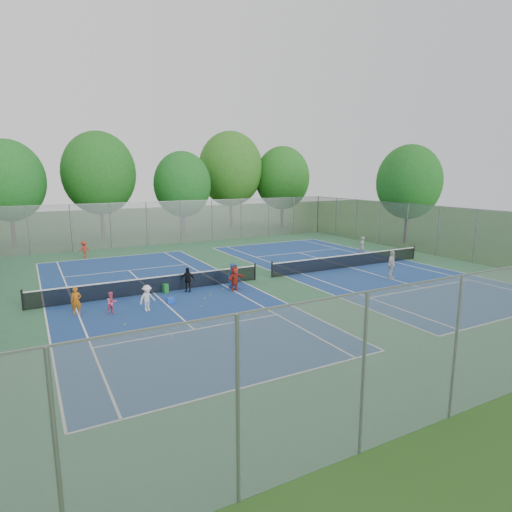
{
  "coord_description": "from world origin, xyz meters",
  "views": [
    {
      "loc": [
        -12.89,
        -22.83,
        6.57
      ],
      "look_at": [
        0.0,
        1.0,
        1.3
      ],
      "focal_mm": 30.0,
      "sensor_mm": 36.0,
      "label": 1
    }
  ],
  "objects": [
    {
      "name": "tree_side_e",
      "position": [
        19.0,
        6.0,
        5.74
      ],
      "size": [
        6.0,
        6.0,
        9.2
      ],
      "color": "#443326",
      "rests_on": "ground"
    },
    {
      "name": "ball_hopper",
      "position": [
        -6.4,
        -0.24,
        0.26
      ],
      "size": [
        0.33,
        0.33,
        0.53
      ],
      "primitive_type": "cube",
      "rotation": [
        0.0,
        0.0,
        0.26
      ],
      "color": "#238231",
      "rests_on": "ground"
    },
    {
      "name": "tennis_ball_6",
      "position": [
        -8.1,
        -6.77,
        0.03
      ],
      "size": [
        0.07,
        0.07,
        0.07
      ],
      "primitive_type": "sphere",
      "color": "yellow",
      "rests_on": "ground"
    },
    {
      "name": "net_left",
      "position": [
        -7.0,
        0.0,
        0.46
      ],
      "size": [
        12.87,
        0.1,
        0.91
      ],
      "primitive_type": "cube",
      "color": "black",
      "rests_on": "ground"
    },
    {
      "name": "tennis_ball_3",
      "position": [
        -2.73,
        -1.09,
        0.03
      ],
      "size": [
        0.07,
        0.07,
        0.07
      ],
      "primitive_type": "sphere",
      "color": "gold",
      "rests_on": "ground"
    },
    {
      "name": "tennis_ball_9",
      "position": [
        -4.12,
        -5.81,
        0.03
      ],
      "size": [
        0.07,
        0.07,
        0.07
      ],
      "primitive_type": "sphere",
      "color": "#C0EB36",
      "rests_on": "ground"
    },
    {
      "name": "student_c",
      "position": [
        -8.07,
        -2.89,
        0.64
      ],
      "size": [
        0.94,
        0.72,
        1.29
      ],
      "primitive_type": "imported",
      "rotation": [
        0.0,
        0.0,
        0.33
      ],
      "color": "white",
      "rests_on": "ground"
    },
    {
      "name": "tennis_ball_7",
      "position": [
        -5.59,
        -3.58,
        0.03
      ],
      "size": [
        0.07,
        0.07,
        0.07
      ],
      "primitive_type": "sphere",
      "color": "#A0C12C",
      "rests_on": "ground"
    },
    {
      "name": "teen_court_b",
      "position": [
        7.13,
        -3.77,
        0.89
      ],
      "size": [
        1.13,
        0.86,
        1.78
      ],
      "primitive_type": "imported",
      "rotation": [
        0.0,
        0.0,
        0.47
      ],
      "color": "silver",
      "rests_on": "ground"
    },
    {
      "name": "student_d",
      "position": [
        -5.23,
        -0.6,
        0.7
      ],
      "size": [
        0.88,
        0.71,
        1.4
      ],
      "primitive_type": "imported",
      "rotation": [
        0.0,
        0.0,
        -0.53
      ],
      "color": "black",
      "rests_on": "ground"
    },
    {
      "name": "student_f",
      "position": [
        -2.77,
        -1.63,
        0.71
      ],
      "size": [
        1.37,
        0.92,
        1.41
      ],
      "primitive_type": "imported",
      "rotation": [
        0.0,
        0.0,
        0.42
      ],
      "color": "red",
      "rests_on": "ground"
    },
    {
      "name": "tree_nr",
      "position": [
        9.0,
        24.0,
        7.04
      ],
      "size": [
        7.6,
        7.6,
        11.42
      ],
      "color": "#443326",
      "rests_on": "ground"
    },
    {
      "name": "tennis_ball_1",
      "position": [
        -9.5,
        -4.46,
        0.03
      ],
      "size": [
        0.07,
        0.07,
        0.07
      ],
      "primitive_type": "sphere",
      "color": "yellow",
      "rests_on": "ground"
    },
    {
      "name": "net_right",
      "position": [
        7.0,
        0.0,
        0.46
      ],
      "size": [
        12.87,
        0.1,
        0.91
      ],
      "primitive_type": "cube",
      "color": "black",
      "rests_on": "ground"
    },
    {
      "name": "tennis_ball_2",
      "position": [
        -3.01,
        -5.85,
        0.03
      ],
      "size": [
        0.07,
        0.07,
        0.07
      ],
      "primitive_type": "sphere",
      "color": "#BAD832",
      "rests_on": "ground"
    },
    {
      "name": "tree_nc",
      "position": [
        2.0,
        21.0,
        5.39
      ],
      "size": [
        6.0,
        6.0,
        8.85
      ],
      "color": "#443326",
      "rests_on": "ground"
    },
    {
      "name": "court_right",
      "position": [
        7.0,
        0.0,
        0.02
      ],
      "size": [
        10.97,
        23.77,
        0.01
      ],
      "primitive_type": "cube",
      "color": "navy",
      "rests_on": "court_pad"
    },
    {
      "name": "student_b",
      "position": [
        -9.68,
        -2.58,
        0.55
      ],
      "size": [
        0.64,
        0.56,
        1.09
      ],
      "primitive_type": "imported",
      "rotation": [
        0.0,
        0.0,
        0.34
      ],
      "color": "#E3587C",
      "rests_on": "ground"
    },
    {
      "name": "child_far_baseline",
      "position": [
        -9.05,
        12.71,
        0.66
      ],
      "size": [
        0.96,
        0.74,
        1.32
      ],
      "primitive_type": "imported",
      "rotation": [
        0.0,
        0.0,
        3.48
      ],
      "color": "#AC2818",
      "rests_on": "ground"
    },
    {
      "name": "tennis_ball_8",
      "position": [
        -6.28,
        -5.46,
        0.03
      ],
      "size": [
        0.07,
        0.07,
        0.07
      ],
      "primitive_type": "sphere",
      "color": "#CCF438",
      "rests_on": "ground"
    },
    {
      "name": "tennis_ball_0",
      "position": [
        -4.39,
        -1.92,
        0.03
      ],
      "size": [
        0.07,
        0.07,
        0.07
      ],
      "primitive_type": "sphere",
      "color": "#AFC32D",
      "rests_on": "ground"
    },
    {
      "name": "court_pad",
      "position": [
        0.0,
        0.0,
        0.01
      ],
      "size": [
        32.0,
        32.0,
        0.01
      ],
      "primitive_type": "cube",
      "color": "#2F633F",
      "rests_on": "ground"
    },
    {
      "name": "student_e",
      "position": [
        -2.71,
        -1.3,
        0.77
      ],
      "size": [
        0.76,
        0.5,
        1.54
      ],
      "primitive_type": "imported",
      "rotation": [
        0.0,
        0.0,
        0.01
      ],
      "color": "navy",
      "rests_on": "ground"
    },
    {
      "name": "fence_north",
      "position": [
        0.0,
        16.0,
        2.0
      ],
      "size": [
        32.0,
        0.1,
        4.0
      ],
      "primitive_type": "cube",
      "color": "gray",
      "rests_on": "ground"
    },
    {
      "name": "ground",
      "position": [
        0.0,
        0.0,
        0.0
      ],
      "size": [
        120.0,
        120.0,
        0.0
      ],
      "primitive_type": "plane",
      "color": "#224917",
      "rests_on": "ground"
    },
    {
      "name": "tree_ne",
      "position": [
        15.0,
        22.0,
        5.97
      ],
      "size": [
        6.6,
        6.6,
        9.77
      ],
      "color": "#443326",
      "rests_on": "ground"
    },
    {
      "name": "fence_east",
      "position": [
        16.0,
        0.0,
        2.0
      ],
      "size": [
        0.1,
        32.0,
        4.0
      ],
      "primitive_type": "cube",
      "rotation": [
        0.0,
        0.0,
        1.57
      ],
      "color": "gray",
      "rests_on": "ground"
    },
    {
      "name": "student_a",
      "position": [
        -11.15,
        -1.84,
        0.67
      ],
      "size": [
        0.55,
        0.43,
        1.34
      ],
      "primitive_type": "imported",
      "rotation": [
        0.0,
        0.0,
        -0.24
      ],
      "color": "#C26312",
      "rests_on": "ground"
    },
    {
      "name": "instructor",
      "position": [
        10.69,
        2.88,
        0.79
      ],
      "size": [
        0.66,
        0.52,
        1.57
      ],
      "primitive_type": "imported",
      "rotation": [
        0.0,
        0.0,
        3.43
      ],
      "color": "gray",
      "rests_on": "ground"
    },
    {
      "name": "court_left",
      "position": [
        -7.0,
        0.0,
        0.02
      ],
      "size": [
        10.97,
        23.77,
        0.01
      ],
      "primitive_type": "cube",
      "color": "navy",
      "rests_on": "court_pad"
    },
    {
      "name": "tennis_ball_5",
      "position": [
        -4.94,
        -2.44,
        0.03
      ],
      "size": [
        0.07,
        0.07,
        0.07
      ],
      "primitive_type": "sphere",
      "color": "#C5D230",
      "rests_on": "ground"
    },
    {
      "name": "tennis_ball_4",
      "position": [
        -3.32,
        -1.14,
        0.03
      ],
      "size": [
        0.07,
        0.07,
        0.07
      ],
      "primitive_type": "sphere",
      "color": "#AAC72E",
      "rests_on": "ground"
    },
    {
      "name": "tree_nl",
      "position": [
        -6.0,
        23.0,
        6.54
      ],
      "size": [
        7.2,
        7.2,
        10.69
      ],
      "color": "#443326",
      "rests_on": "ground"
    },
    {
      "name": "tree_nw",
      "position": [
        -14.0,
        22.0,
        5.89
      ],
      "size": [
        6.4,
        6.4,
        9.58
      ],
      "color": "#443326",
      "rests_on": "ground"
    },
    {
      "name": "ball_crate",
      "position": [
        -6.73,
        -2.22,
        0.15
      ],
      "size": [
        0.36,
        0.36,
        0.3
      ],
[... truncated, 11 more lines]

